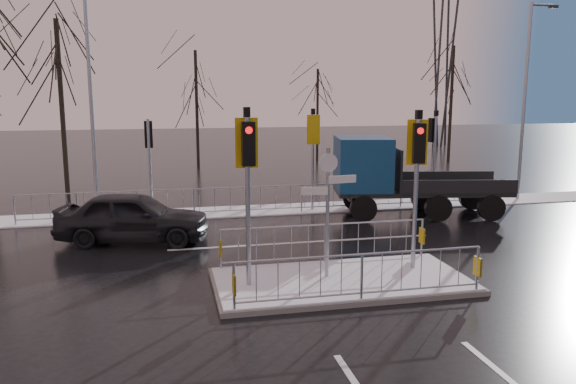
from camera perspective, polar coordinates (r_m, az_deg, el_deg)
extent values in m
plane|color=black|center=(13.49, 5.42, -9.27)|extent=(120.00, 120.00, 0.00)
cube|color=white|center=(21.54, -1.58, -1.82)|extent=(30.00, 2.00, 0.04)
cube|color=silver|center=(16.98, 1.49, -5.13)|extent=(8.00, 0.15, 0.01)
cube|color=slate|center=(13.47, 5.42, -9.03)|extent=(6.00, 3.00, 0.12)
cube|color=white|center=(13.45, 5.43, -8.72)|extent=(5.85, 2.85, 0.03)
cube|color=gold|center=(11.44, -5.50, -9.31)|extent=(0.05, 0.28, 0.42)
cube|color=gold|center=(13.18, 18.70, -7.18)|extent=(0.05, 0.28, 0.42)
cube|color=gold|center=(14.06, -6.88, -5.63)|extent=(0.05, 0.28, 0.42)
cube|color=gold|center=(15.51, 13.45, -4.35)|extent=(0.05, 0.28, 0.42)
cylinder|color=#969BA4|center=(12.47, -4.10, -1.22)|extent=(0.11, 0.11, 3.80)
cube|color=black|center=(12.10, -4.05, 4.89)|extent=(0.28, 0.22, 0.95)
cylinder|color=red|center=(11.97, -4.00, 6.28)|extent=(0.16, 0.04, 0.16)
cube|color=gold|center=(12.35, -4.23, 4.99)|extent=(0.50, 0.03, 1.10)
cube|color=black|center=(12.24, -4.22, 8.09)|extent=(0.14, 0.14, 0.22)
cylinder|color=#969BA4|center=(14.07, 12.83, -0.36)|extent=(0.11, 0.11, 3.70)
cube|color=black|center=(13.72, 13.17, 4.85)|extent=(0.33, 0.28, 0.95)
cylinder|color=red|center=(13.59, 13.31, 6.06)|extent=(0.16, 0.08, 0.16)
cube|color=gold|center=(13.97, 12.99, 4.94)|extent=(0.49, 0.16, 1.10)
cube|color=black|center=(13.86, 13.15, 7.67)|extent=(0.14, 0.14, 0.22)
cylinder|color=#969BA4|center=(13.13, 4.03, -2.20)|extent=(0.09, 0.09, 3.10)
cube|color=silver|center=(13.09, 5.54, 1.29)|extent=(0.70, 0.14, 0.18)
cube|color=silver|center=(12.94, 2.70, 0.11)|extent=(0.62, 0.15, 0.18)
cylinder|color=silver|center=(12.90, 4.13, 2.98)|extent=(0.44, 0.03, 0.44)
cylinder|color=#969BA4|center=(20.58, -13.85, 2.34)|extent=(0.11, 0.11, 3.50)
cube|color=black|center=(20.64, -13.98, 5.70)|extent=(0.28, 0.22, 0.95)
cylinder|color=red|center=(20.73, -14.01, 6.55)|extent=(0.16, 0.04, 0.16)
cylinder|color=#969BA4|center=(21.28, 2.52, 3.00)|extent=(0.11, 0.11, 3.60)
cube|color=black|center=(21.34, 2.42, 6.39)|extent=(0.28, 0.22, 0.95)
cylinder|color=red|center=(21.42, 2.35, 7.21)|extent=(0.16, 0.04, 0.16)
cube|color=gold|center=(21.09, 2.60, 6.35)|extent=(0.50, 0.03, 1.10)
cube|color=black|center=(21.13, 2.56, 8.17)|extent=(0.14, 0.14, 0.22)
cylinder|color=#969BA4|center=(23.08, 14.62, 3.11)|extent=(0.11, 0.11, 3.50)
cube|color=black|center=(23.11, 14.46, 6.12)|extent=(0.33, 0.28, 0.95)
cylinder|color=red|center=(23.17, 14.31, 6.88)|extent=(0.16, 0.08, 0.16)
cube|color=black|center=(22.94, 14.83, 7.75)|extent=(0.14, 0.14, 0.22)
imported|color=black|center=(17.51, -15.43, -2.46)|extent=(4.78, 2.70, 1.53)
cylinder|color=black|center=(19.73, 7.67, -1.68)|extent=(0.98, 0.45, 0.94)
cylinder|color=black|center=(21.64, 6.82, -0.61)|extent=(0.98, 0.45, 0.94)
cylinder|color=black|center=(20.32, 15.01, -1.59)|extent=(0.98, 0.45, 0.94)
cylinder|color=black|center=(22.18, 13.56, -0.56)|extent=(0.98, 0.45, 0.94)
cylinder|color=black|center=(20.94, 19.94, -1.51)|extent=(0.98, 0.45, 0.94)
cylinder|color=black|center=(22.75, 18.13, -0.52)|extent=(0.98, 0.45, 0.94)
cube|color=black|center=(21.07, 13.32, 0.14)|extent=(6.50, 3.27, 0.15)
cube|color=navy|center=(20.46, 7.57, 2.91)|extent=(2.26, 2.56, 1.88)
cube|color=black|center=(20.59, 10.11, 3.94)|extent=(0.38, 1.85, 1.03)
cube|color=#2D3033|center=(20.54, 5.95, 0.03)|extent=(0.51, 2.15, 0.33)
cube|color=black|center=(21.34, 16.02, 0.50)|extent=(4.48, 2.98, 0.11)
cube|color=black|center=(20.70, 10.78, 2.54)|extent=(0.49, 2.23, 1.41)
cylinder|color=black|center=(24.94, -21.96, 7.57)|extent=(0.20, 0.20, 7.36)
cylinder|color=black|center=(34.17, -9.24, 8.26)|extent=(0.19, 0.19, 6.90)
cylinder|color=black|center=(37.48, 3.01, 7.82)|extent=(0.16, 0.16, 5.98)
cylinder|color=black|center=(37.67, 16.22, 8.50)|extent=(0.20, 0.20, 7.36)
cylinder|color=#969BA4|center=(25.17, 22.87, 8.25)|extent=(0.14, 0.14, 8.00)
cylinder|color=#969BA4|center=(25.69, 24.44, 16.91)|extent=(1.00, 0.10, 0.10)
cube|color=#2D3033|center=(25.98, 25.35, 16.65)|extent=(0.35, 0.18, 0.12)
cylinder|color=#969BA4|center=(21.75, -19.37, 8.57)|extent=(0.14, 0.14, 8.20)
cylinder|color=#2D3033|center=(48.61, 15.96, 16.25)|extent=(1.18, 1.18, 19.97)
cylinder|color=#2D3033|center=(48.06, 14.65, 16.38)|extent=(1.18, 1.18, 19.97)
cylinder|color=#2D3033|center=(47.56, 16.67, 16.36)|extent=(1.18, 1.18, 19.97)
cylinder|color=#2D3033|center=(47.00, 15.34, 16.50)|extent=(1.18, 1.18, 19.97)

